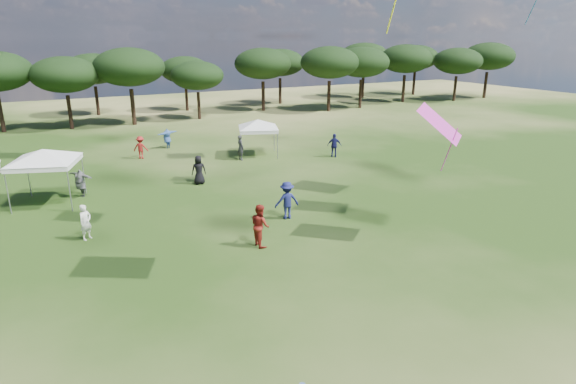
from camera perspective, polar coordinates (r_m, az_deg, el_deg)
tree_line at (r=54.23m, az=-19.83°, el=13.64°), size 108.78×17.63×7.77m
tent_left at (r=28.18m, az=-27.05°, el=4.30°), size 5.97×5.97×3.28m
tent_right at (r=36.04m, az=-3.58°, el=8.38°), size 5.30×5.30×3.01m
festival_crowd at (r=29.17m, az=-18.48°, el=1.68°), size 29.20×21.81×1.88m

